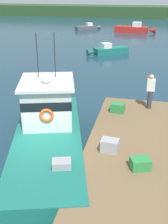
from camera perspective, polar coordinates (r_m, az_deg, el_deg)
The scene contains 11 objects.
ground_plane at distance 11.72m, azimuth -7.95°, elevation -9.61°, with size 200.00×200.00×0.00m, color #193847.
main_fishing_boat at distance 11.62m, azimuth -7.17°, elevation -4.12°, with size 4.71×9.91×4.80m.
crate_stack_mid_dock at distance 9.13m, azimuth 11.28°, elevation -10.15°, with size 0.60×0.44×0.36m, color #2D8442.
crate_single_by_cleat at distance 12.92m, azimuth 6.80°, elevation 0.87°, with size 0.60×0.44×0.42m, color #2D8442.
crate_single_far at distance 9.85m, azimuth 5.23°, elevation -6.73°, with size 0.60×0.44×0.45m, color #9E9EA3.
deckhand_by_the_boat at distance 13.38m, azimuth 13.24°, elevation 4.18°, with size 0.36×0.22×1.63m.
moored_boat_off_the_point at distance 48.19m, azimuth 0.72°, elevation 16.64°, with size 3.89×3.43×1.10m.
moored_boat_mid_harbor at distance 45.86m, azimuth 10.04°, elevation 16.14°, with size 6.27×2.13×1.57m.
moored_boat_far_left at distance 30.31m, azimuth 4.96°, elevation 12.30°, with size 4.24×3.33×1.15m.
mooring_buoy_outer at distance 21.85m, azimuth 13.22°, elevation 6.69°, with size 0.42×0.42×0.42m, color #EA5B19.
far_shoreline at distance 71.39m, azimuth 10.06°, elevation 19.31°, with size 120.00×8.00×2.40m, color #284723.
Camera 1 is at (3.65, -9.11, 6.42)m, focal length 45.42 mm.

